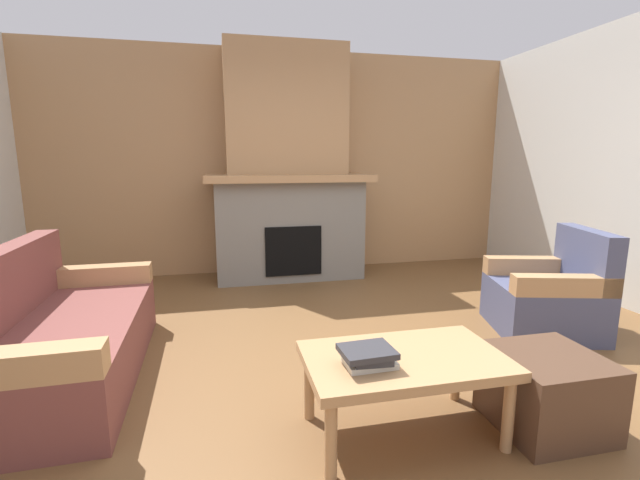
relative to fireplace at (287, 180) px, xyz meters
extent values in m
plane|color=brown|center=(0.00, -2.62, -1.16)|extent=(9.00, 9.00, 0.00)
cube|color=tan|center=(0.00, 0.38, 0.19)|extent=(6.00, 0.12, 2.70)
cube|color=gray|center=(0.00, -0.03, -0.59)|extent=(1.70, 0.70, 1.15)
cube|color=black|center=(0.00, -0.36, -0.78)|extent=(0.64, 0.08, 0.56)
cube|color=tan|center=(0.00, -0.08, 0.03)|extent=(1.90, 0.82, 0.08)
cube|color=tan|center=(0.00, 0.07, 0.80)|extent=(1.40, 0.50, 1.47)
cube|color=brown|center=(-1.77, -2.24, -0.96)|extent=(0.88, 1.82, 0.40)
cube|color=tan|center=(-1.75, -3.06, -0.69)|extent=(0.84, 0.18, 0.15)
cube|color=tan|center=(-1.79, -1.42, -0.69)|extent=(0.84, 0.18, 0.15)
cube|color=#474C6B|center=(1.78, -2.21, -0.96)|extent=(0.93, 0.93, 0.40)
cube|color=#474C6B|center=(2.07, -2.29, -0.54)|extent=(0.33, 0.77, 0.45)
cube|color=tan|center=(1.86, -1.91, -0.69)|extent=(0.77, 0.33, 0.15)
cube|color=tan|center=(1.69, -2.51, -0.69)|extent=(0.77, 0.33, 0.15)
cube|color=tan|center=(0.09, -3.25, -0.76)|extent=(1.00, 0.60, 0.05)
cylinder|color=tan|center=(-0.35, -3.49, -0.97)|extent=(0.06, 0.06, 0.38)
cylinder|color=tan|center=(0.53, -3.49, -0.97)|extent=(0.06, 0.06, 0.38)
cylinder|color=tan|center=(-0.35, -3.01, -0.97)|extent=(0.06, 0.06, 0.38)
cylinder|color=tan|center=(0.53, -3.01, -0.97)|extent=(0.06, 0.06, 0.38)
cube|color=#4C3323|center=(0.85, -3.36, -0.96)|extent=(0.52, 0.52, 0.40)
cube|color=beige|center=(-0.12, -3.31, -0.72)|extent=(0.24, 0.17, 0.03)
cube|color=#2D2D33|center=(-0.11, -3.32, -0.69)|extent=(0.19, 0.20, 0.03)
cube|color=#2D2D33|center=(-0.13, -3.32, -0.66)|extent=(0.26, 0.22, 0.03)
camera|label=1|loc=(-0.77, -5.15, 0.23)|focal=24.42mm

